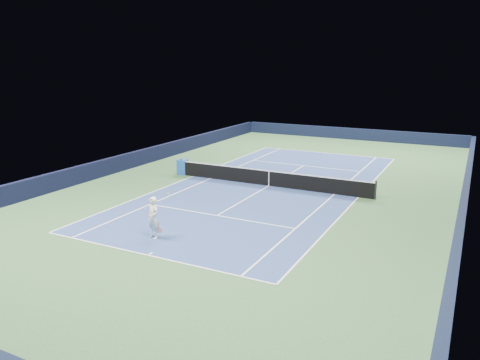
% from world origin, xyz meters
% --- Properties ---
extents(ground, '(40.00, 40.00, 0.00)m').
position_xyz_m(ground, '(0.00, 0.00, 0.00)').
color(ground, '#325830').
rests_on(ground, ground).
extents(wall_far, '(22.00, 0.35, 1.10)m').
position_xyz_m(wall_far, '(0.00, 19.82, 0.55)').
color(wall_far, black).
rests_on(wall_far, ground).
extents(wall_right, '(0.35, 40.00, 1.10)m').
position_xyz_m(wall_right, '(10.82, 0.00, 0.55)').
color(wall_right, black).
rests_on(wall_right, ground).
extents(wall_left, '(0.35, 40.00, 1.10)m').
position_xyz_m(wall_left, '(-10.82, 0.00, 0.55)').
color(wall_left, black).
rests_on(wall_left, ground).
extents(court_surface, '(10.97, 23.77, 0.01)m').
position_xyz_m(court_surface, '(0.00, 0.00, 0.00)').
color(court_surface, navy).
rests_on(court_surface, ground).
extents(baseline_far, '(10.97, 0.08, 0.00)m').
position_xyz_m(baseline_far, '(0.00, 11.88, 0.01)').
color(baseline_far, white).
rests_on(baseline_far, ground).
extents(baseline_near, '(10.97, 0.08, 0.00)m').
position_xyz_m(baseline_near, '(0.00, -11.88, 0.01)').
color(baseline_near, white).
rests_on(baseline_near, ground).
extents(sideline_doubles_right, '(0.08, 23.77, 0.00)m').
position_xyz_m(sideline_doubles_right, '(5.49, 0.00, 0.01)').
color(sideline_doubles_right, white).
rests_on(sideline_doubles_right, ground).
extents(sideline_doubles_left, '(0.08, 23.77, 0.00)m').
position_xyz_m(sideline_doubles_left, '(-5.49, 0.00, 0.01)').
color(sideline_doubles_left, white).
rests_on(sideline_doubles_left, ground).
extents(sideline_singles_right, '(0.08, 23.77, 0.00)m').
position_xyz_m(sideline_singles_right, '(4.12, 0.00, 0.01)').
color(sideline_singles_right, white).
rests_on(sideline_singles_right, ground).
extents(sideline_singles_left, '(0.08, 23.77, 0.00)m').
position_xyz_m(sideline_singles_left, '(-4.12, 0.00, 0.01)').
color(sideline_singles_left, white).
rests_on(sideline_singles_left, ground).
extents(service_line_far, '(8.23, 0.08, 0.00)m').
position_xyz_m(service_line_far, '(0.00, 6.40, 0.01)').
color(service_line_far, white).
rests_on(service_line_far, ground).
extents(service_line_near, '(8.23, 0.08, 0.00)m').
position_xyz_m(service_line_near, '(0.00, -6.40, 0.01)').
color(service_line_near, white).
rests_on(service_line_near, ground).
extents(center_service_line, '(0.08, 12.80, 0.00)m').
position_xyz_m(center_service_line, '(0.00, 0.00, 0.01)').
color(center_service_line, white).
rests_on(center_service_line, ground).
extents(center_mark_far, '(0.08, 0.30, 0.00)m').
position_xyz_m(center_mark_far, '(0.00, 11.73, 0.01)').
color(center_mark_far, white).
rests_on(center_mark_far, ground).
extents(center_mark_near, '(0.08, 0.30, 0.00)m').
position_xyz_m(center_mark_near, '(0.00, -11.73, 0.01)').
color(center_mark_near, white).
rests_on(center_mark_near, ground).
extents(tennis_net, '(12.90, 0.10, 1.07)m').
position_xyz_m(tennis_net, '(0.00, 0.00, 0.50)').
color(tennis_net, black).
rests_on(tennis_net, ground).
extents(sponsor_cube, '(0.68, 0.63, 1.01)m').
position_xyz_m(sponsor_cube, '(-6.40, 0.13, 0.50)').
color(sponsor_cube, '#1C51AA').
rests_on(sponsor_cube, ground).
extents(tennis_player, '(0.87, 1.35, 1.83)m').
position_xyz_m(tennis_player, '(-0.92, -10.26, 0.92)').
color(tennis_player, white).
rests_on(tennis_player, ground).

